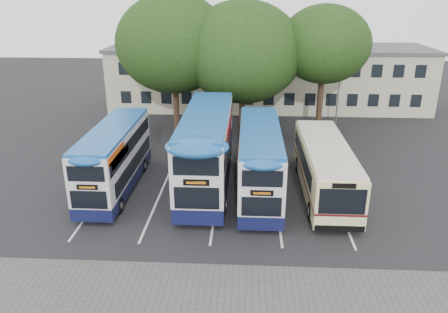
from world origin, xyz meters
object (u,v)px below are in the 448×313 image
Objects in this scene: tree_mid at (243,52)px; bus_dd_mid at (207,146)px; tree_right at (324,45)px; bus_dd_right at (260,158)px; bus_single at (325,165)px; tree_left at (174,44)px; lamp_post at (341,70)px; bus_dd_left at (115,155)px.

bus_dd_mid is (-2.01, -10.53, -4.29)m from tree_mid.
tree_right is 0.94× the size of bus_dd_mid.
bus_dd_right is (-5.25, -11.72, -5.25)m from tree_right.
tree_right is 12.76m from bus_single.
tree_left is 1.01× the size of bus_dd_mid.
lamp_post is 0.79× the size of tree_left.
lamp_post is at bearing 51.86° from bus_dd_mid.
tree_mid reaches higher than bus_dd_left.
bus_dd_right is (6.88, -12.10, -5.19)m from tree_left.
tree_right reaches higher than lamp_post.
bus_dd_mid is at bearing 8.27° from bus_dd_left.
bus_dd_right reaches higher than bus_single.
tree_mid is 13.29m from bus_single.
tree_left is 12.65m from bus_dd_mid.
lamp_post is at bearing 52.80° from tree_right.
lamp_post is 0.91× the size of bus_dd_right.
tree_left is 16.91m from bus_single.
tree_left is 5.72m from tree_mid.
bus_dd_left reaches higher than bus_single.
tree_mid is at bearing 79.18° from bus_dd_mid.
tree_right is (6.47, 0.19, 0.63)m from tree_mid.
bus_dd_right is (-7.28, -14.39, -2.80)m from lamp_post.
lamp_post is 0.87× the size of bus_single.
tree_right is at bearing -1.79° from tree_left.
bus_single is (5.15, -11.12, -5.14)m from tree_mid.
bus_dd_left is 0.91× the size of bus_single.
bus_dd_left is at bearing -99.12° from tree_left.
bus_dd_left is at bearing 178.69° from bus_dd_right.
bus_dd_mid is at bearing -128.14° from lamp_post.
tree_mid is at bearing -5.72° from tree_left.
tree_left reaches higher than bus_dd_mid.
tree_right is at bearing 65.87° from bus_dd_right.
tree_right is 1.07× the size of bus_dd_right.
bus_dd_left is (-1.91, -11.90, -5.28)m from tree_left.
tree_mid reaches higher than bus_single.
bus_dd_right reaches higher than bus_dd_left.
bus_dd_left is (-16.07, -14.19, -2.90)m from lamp_post.
lamp_post is at bearing 18.59° from tree_mid.
bus_dd_left is 5.64m from bus_dd_mid.
bus_dd_mid reaches higher than bus_dd_right.
tree_right is at bearing 39.37° from bus_dd_left.
lamp_post is 0.79× the size of bus_dd_mid.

